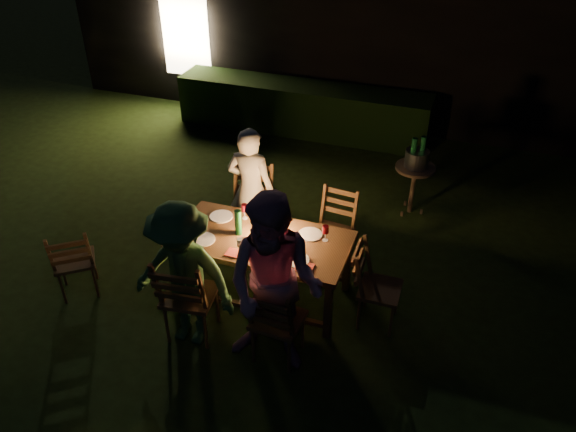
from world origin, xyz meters
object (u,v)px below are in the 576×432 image
(chair_near_left, at_px, (191,309))
(chair_far_left, at_px, (251,224))
(bottle_bucket_a, at_px, (413,156))
(ice_bucket, at_px, (417,159))
(bottle_table, at_px, (238,222))
(chair_spare, at_px, (77,272))
(person_house_side, at_px, (251,190))
(lantern, at_px, (267,224))
(dining_table, at_px, (262,244))
(person_opp_left, at_px, (183,276))
(chair_near_right, at_px, (277,333))
(chair_far_right, at_px, (332,243))
(person_opp_right, at_px, (275,287))
(bottle_bucket_b, at_px, (422,154))
(side_table, at_px, (415,172))
(chair_end, at_px, (377,300))

(chair_near_left, relative_size, chair_far_left, 1.01)
(chair_far_left, xyz_separation_m, bottle_bucket_a, (1.65, 1.35, 0.52))
(ice_bucket, bearing_deg, bottle_bucket_a, -141.34)
(chair_near_left, distance_m, bottle_table, 0.98)
(chair_spare, height_order, bottle_bucket_a, bottle_bucket_a)
(person_house_side, xyz_separation_m, lantern, (0.50, -0.77, 0.14))
(dining_table, height_order, person_house_side, person_house_side)
(dining_table, height_order, person_opp_left, person_opp_left)
(chair_spare, height_order, person_opp_left, person_opp_left)
(chair_near_right, distance_m, ice_bucket, 3.08)
(chair_near_left, height_order, bottle_table, chair_near_left)
(chair_far_left, xyz_separation_m, bottle_table, (0.20, -0.77, 0.57))
(chair_far_right, distance_m, person_opp_right, 1.71)
(chair_far_right, height_order, bottle_bucket_b, bottle_bucket_b)
(dining_table, relative_size, chair_far_right, 1.91)
(bottle_bucket_a, bearing_deg, side_table, 38.66)
(person_opp_right, distance_m, lantern, 0.96)
(person_opp_right, xyz_separation_m, ice_bucket, (0.80, 2.98, -0.12))
(chair_near_right, relative_size, chair_spare, 1.09)
(chair_spare, bearing_deg, dining_table, -19.27)
(bottle_table, bearing_deg, chair_far_right, 43.77)
(person_opp_right, bearing_deg, dining_table, 118.76)
(chair_far_left, height_order, chair_far_right, chair_far_left)
(chair_end, bearing_deg, side_table, 178.91)
(chair_end, height_order, person_opp_right, person_opp_right)
(bottle_bucket_a, bearing_deg, chair_near_right, -104.48)
(chair_far_right, height_order, side_table, chair_far_right)
(side_table, bearing_deg, chair_near_left, -120.00)
(person_opp_left, relative_size, bottle_bucket_b, 4.86)
(person_opp_left, bearing_deg, chair_spare, 171.89)
(person_house_side, height_order, bottle_bucket_a, person_house_side)
(lantern, bearing_deg, chair_spare, -161.11)
(lantern, relative_size, bottle_table, 1.25)
(person_house_side, relative_size, bottle_bucket_a, 4.82)
(chair_far_right, relative_size, person_opp_right, 0.52)
(chair_near_left, relative_size, chair_near_right, 1.08)
(chair_far_right, bearing_deg, person_opp_left, 63.61)
(person_house_side, relative_size, bottle_table, 5.51)
(person_opp_left, distance_m, ice_bucket, 3.43)
(chair_near_left, xyz_separation_m, chair_spare, (-1.44, 0.16, -0.05))
(dining_table, height_order, bottle_table, bottle_table)
(side_table, bearing_deg, person_house_side, -141.68)
(chair_near_right, bearing_deg, dining_table, 123.72)
(chair_end, relative_size, side_table, 1.37)
(ice_bucket, bearing_deg, chair_far_right, -116.46)
(chair_far_right, bearing_deg, side_table, -110.59)
(person_opp_left, distance_m, bottle_table, 0.85)
(chair_near_left, height_order, bottle_bucket_b, chair_near_left)
(dining_table, distance_m, chair_far_left, 0.96)
(chair_spare, distance_m, lantern, 2.14)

